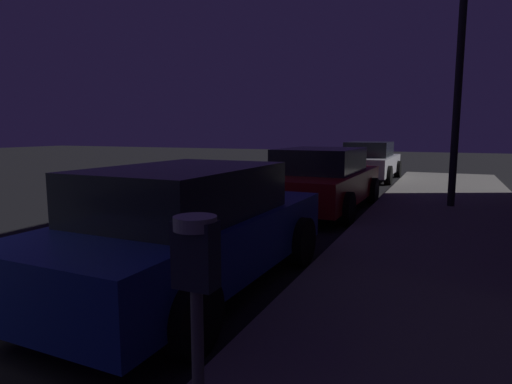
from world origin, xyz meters
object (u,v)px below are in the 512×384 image
Objects in this scene: street_lamp at (462,23)px; car_red at (320,180)px; parking_meter at (196,287)px; car_silver at (370,161)px; car_blue at (190,228)px.

car_red is at bearing -162.14° from street_lamp.
car_silver is at bearing 96.39° from parking_meter.
street_lamp reaches higher than parking_meter.
car_blue and car_silver have the same top height.
car_red is at bearing 101.69° from parking_meter.
street_lamp reaches higher than car_blue.
car_blue is 12.40m from car_silver.
parking_meter is at bearing -78.31° from car_red.
car_blue is at bearing -113.40° from street_lamp.
car_silver is at bearing 90.00° from car_red.
car_blue is at bearing 123.18° from parking_meter.
car_silver is (0.00, 12.40, -0.02)m from car_blue.
parking_meter is at bearing -83.61° from car_silver.
street_lamp reaches higher than car_silver.
car_red is 6.86m from car_silver.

